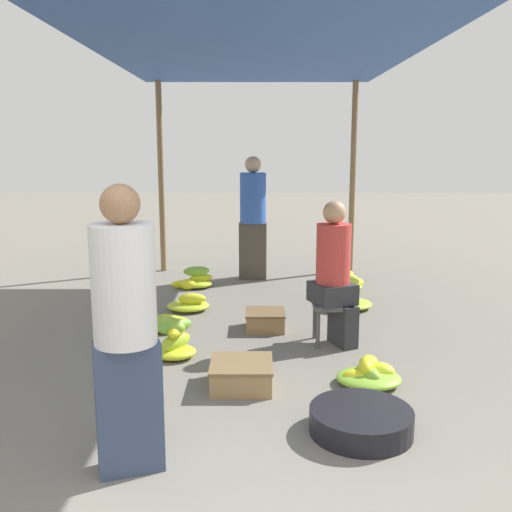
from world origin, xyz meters
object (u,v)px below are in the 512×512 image
(banana_pile_right_0, at_px, (342,302))
(crate_near, at_px, (240,374))
(vendor_foreground, at_px, (124,327))
(crate_mid, at_px, (264,320))
(banana_pile_right_2, at_px, (344,283))
(banana_pile_right_1, at_px, (367,374))
(shopper_walking_mid, at_px, (251,216))
(banana_pile_left_0, at_px, (172,339))
(basin_black, at_px, (359,421))
(banana_pile_left_3, at_px, (194,280))
(stool, at_px, (330,310))
(vendor_seated, at_px, (333,271))
(banana_pile_left_1, at_px, (160,323))
(banana_pile_left_2, at_px, (188,304))

(banana_pile_right_0, bearing_deg, crate_near, -117.27)
(vendor_foreground, distance_m, crate_mid, 2.64)
(crate_near, height_order, crate_mid, crate_near)
(banana_pile_right_2, bearing_deg, vendor_foreground, -114.33)
(banana_pile_right_1, relative_size, shopper_walking_mid, 0.35)
(crate_mid, bearing_deg, banana_pile_left_0, -134.99)
(basin_black, relative_size, banana_pile_left_3, 1.22)
(stool, height_order, banana_pile_left_3, stool)
(vendor_seated, relative_size, banana_pile_left_1, 2.18)
(vendor_foreground, xyz_separation_m, banana_pile_left_1, (-0.23, 2.42, -0.75))
(banana_pile_left_3, relative_size, banana_pile_right_0, 0.86)
(vendor_foreground, distance_m, banana_pile_left_1, 2.54)
(basin_black, height_order, banana_pile_right_0, banana_pile_right_0)
(banana_pile_right_2, relative_size, shopper_walking_mid, 0.33)
(vendor_foreground, bearing_deg, crate_mid, 72.41)
(banana_pile_right_1, bearing_deg, shopper_walking_mid, 104.25)
(vendor_seated, bearing_deg, banana_pile_left_2, 142.39)
(banana_pile_left_1, bearing_deg, banana_pile_right_2, 37.04)
(banana_pile_left_1, relative_size, crate_mid, 1.55)
(vendor_foreground, height_order, vendor_seated, vendor_foreground)
(basin_black, bearing_deg, banana_pile_left_1, 127.49)
(banana_pile_left_1, bearing_deg, crate_mid, 0.20)
(banana_pile_right_2, bearing_deg, banana_pile_left_2, -155.22)
(banana_pile_left_2, bearing_deg, banana_pile_right_1, -51.42)
(banana_pile_left_1, xyz_separation_m, shopper_walking_mid, (0.87, 2.18, 0.78))
(banana_pile_right_2, height_order, crate_near, banana_pile_right_2)
(banana_pile_left_2, bearing_deg, vendor_seated, -37.61)
(vendor_foreground, xyz_separation_m, crate_mid, (0.77, 2.42, -0.71))
(basin_black, relative_size, shopper_walking_mid, 0.39)
(shopper_walking_mid, bearing_deg, banana_pile_left_1, -111.84)
(banana_pile_left_3, xyz_separation_m, banana_pile_right_0, (1.71, -0.94, -0.02))
(banana_pile_left_0, bearing_deg, vendor_seated, 14.60)
(banana_pile_left_2, bearing_deg, banana_pile_right_0, 1.46)
(vendor_foreground, xyz_separation_m, shopper_walking_mid, (0.64, 4.60, 0.03))
(banana_pile_left_1, bearing_deg, vendor_seated, -14.28)
(banana_pile_left_0, xyz_separation_m, banana_pile_right_1, (1.51, -0.51, -0.09))
(vendor_foreground, relative_size, banana_pile_left_3, 2.97)
(vendor_foreground, relative_size, banana_pile_left_1, 2.65)
(basin_black, bearing_deg, shopper_walking_mid, 99.22)
(banana_pile_right_1, height_order, crate_near, banana_pile_right_1)
(banana_pile_left_2, xyz_separation_m, crate_mid, (0.81, -0.67, 0.02))
(vendor_seated, height_order, crate_mid, vendor_seated)
(banana_pile_left_1, height_order, crate_near, crate_near)
(vendor_foreground, distance_m, banana_pile_right_1, 2.04)
(vendor_foreground, bearing_deg, banana_pile_left_1, 95.48)
(banana_pile_right_2, bearing_deg, stool, -102.57)
(vendor_seated, relative_size, banana_pile_right_0, 2.10)
(banana_pile_right_0, distance_m, shopper_walking_mid, 1.92)
(vendor_seated, height_order, banana_pile_right_0, vendor_seated)
(basin_black, bearing_deg, banana_pile_left_0, 136.30)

